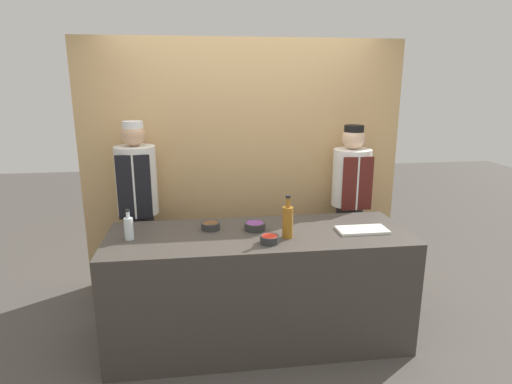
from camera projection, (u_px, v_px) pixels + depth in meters
ground_plane at (259, 337)px, 3.47m from camera, size 14.00×14.00×0.00m
cabinet_wall at (244, 167)px, 4.19m from camera, size 3.04×0.18×2.40m
counter at (259, 287)px, 3.36m from camera, size 2.29×0.80×0.90m
sauce_bowl_red at (270, 239)px, 3.03m from camera, size 0.14×0.14×0.05m
sauce_bowl_brown at (211, 226)px, 3.32m from camera, size 0.15×0.15×0.05m
sauce_bowl_purple at (255, 226)px, 3.30m from camera, size 0.16×0.16×0.06m
cutting_board at (362, 230)px, 3.28m from camera, size 0.38×0.19×0.02m
bottle_clear at (129, 228)px, 3.09m from camera, size 0.07×0.07×0.23m
bottle_amber at (288, 221)px, 3.12m from camera, size 0.08×0.08×0.32m
chef_left at (139, 208)px, 3.82m from camera, size 0.35×0.35×1.69m
chef_right at (350, 204)px, 4.08m from camera, size 0.35×0.35×1.63m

